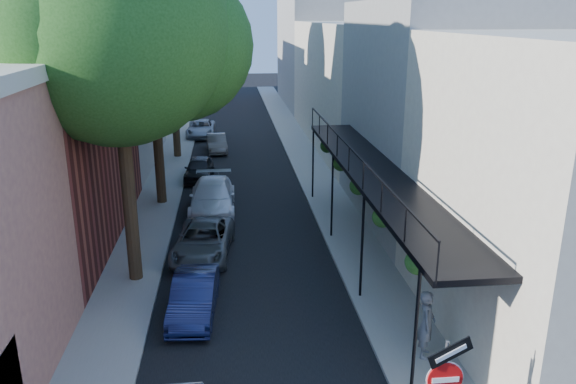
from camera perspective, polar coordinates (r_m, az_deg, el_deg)
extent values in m
cube|color=black|center=(38.26, -5.08, 4.71)|extent=(6.00, 64.00, 0.01)
cube|color=gray|center=(38.39, -11.08, 4.58)|extent=(2.00, 64.00, 0.12)
cube|color=gray|center=(38.51, 0.90, 4.95)|extent=(2.00, 64.00, 0.12)
cube|color=gray|center=(21.78, -18.54, 15.54)|extent=(0.06, 7.00, 4.00)
cube|color=#9B9892|center=(34.59, -20.45, 9.91)|extent=(8.00, 12.00, 9.00)
cube|color=beige|center=(48.18, -16.55, 12.72)|extent=(8.00, 16.00, 10.00)
cube|color=tan|center=(62.05, -14.23, 12.88)|extent=(8.00, 12.00, 8.00)
cube|color=#9B9892|center=(24.60, 17.08, 7.57)|extent=(8.00, 10.00, 9.00)
cube|color=beige|center=(38.78, 8.41, 10.76)|extent=(8.00, 20.00, 8.00)
cube|color=#9B9892|center=(56.25, 3.85, 13.96)|extent=(8.00, 16.00, 10.00)
cube|color=black|center=(18.62, 9.02, 1.98)|extent=(2.00, 16.00, 0.15)
cube|color=black|center=(18.19, 6.25, 4.58)|extent=(0.05, 16.00, 0.05)
cylinder|color=black|center=(12.85, 12.82, -13.90)|extent=(0.08, 0.08, 3.40)
cylinder|color=black|center=(26.45, 2.55, 3.01)|extent=(0.08, 0.08, 3.40)
sphere|color=#1F4C15|center=(13.20, 13.05, -6.94)|extent=(0.60, 0.60, 0.60)
sphere|color=#1F4C15|center=(18.60, 7.17, 0.60)|extent=(0.60, 0.60, 0.60)
sphere|color=#1F4C15|center=(24.29, 4.00, 4.69)|extent=(0.60, 0.60, 0.60)
cylinder|color=red|center=(11.02, 15.66, -17.83)|extent=(0.66, 0.04, 0.66)
cube|color=white|center=(11.00, 15.72, -17.91)|extent=(0.50, 0.02, 0.10)
cylinder|color=white|center=(11.04, 15.62, -17.77)|extent=(0.70, 0.02, 0.70)
cube|color=black|center=(10.73, 16.18, -15.41)|extent=(0.89, 0.15, 0.58)
cube|color=white|center=(10.71, 16.24, -15.49)|extent=(0.60, 0.10, 0.31)
cylinder|color=#362415|center=(18.28, -15.99, 1.22)|extent=(0.44, 0.44, 7.00)
sphere|color=#1F4C15|center=(17.62, -17.25, 15.47)|extent=(6.80, 6.80, 6.80)
sphere|color=#1F4C15|center=(18.42, -11.16, 14.40)|extent=(4.76, 4.76, 4.76)
cylinder|color=#362415|center=(26.06, -13.11, 5.38)|extent=(0.44, 0.44, 6.30)
sphere|color=#1F4C15|center=(25.55, -13.75, 14.29)|extent=(6.00, 6.00, 6.00)
sphere|color=#1F4C15|center=(26.33, -10.09, 13.50)|extent=(4.20, 4.20, 4.20)
cylinder|color=#362415|center=(34.79, -11.49, 9.31)|extent=(0.44, 0.44, 7.35)
sphere|color=#1F4C15|center=(34.47, -11.98, 17.10)|extent=(7.00, 7.00, 7.00)
sphere|color=#1F4C15|center=(35.40, -8.82, 16.45)|extent=(4.90, 4.90, 4.90)
imported|color=#151B41|center=(16.89, -9.52, -10.40)|extent=(1.45, 3.59, 1.16)
imported|color=#525559|center=(20.67, -8.60, -4.95)|extent=(2.41, 4.45, 1.18)
imported|color=white|center=(25.17, -7.68, -0.51)|extent=(2.03, 4.86, 1.40)
imported|color=black|center=(30.39, -9.03, 2.36)|extent=(1.62, 3.60, 1.20)
imported|color=slate|center=(36.60, -7.26, 4.95)|extent=(1.47, 3.49, 1.12)
imported|color=gray|center=(41.43, -8.82, 6.39)|extent=(2.08, 4.31, 1.18)
imported|color=slate|center=(14.87, 13.89, -12.88)|extent=(0.64, 0.77, 1.80)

